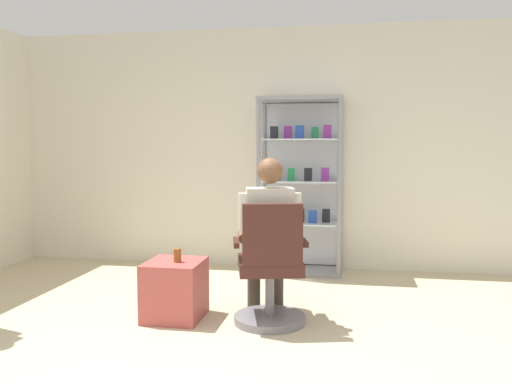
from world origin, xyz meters
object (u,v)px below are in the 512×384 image
object	(u,v)px
display_cabinet_main	(301,184)
seated_shopkeeper	(269,230)
office_chair	(270,275)
tea_glass	(177,255)
storage_crate	(175,290)

from	to	relation	value
display_cabinet_main	seated_shopkeeper	bearing A→B (deg)	-93.60
office_chair	display_cabinet_main	bearing A→B (deg)	87.93
seated_shopkeeper	office_chair	bearing A→B (deg)	-76.39
office_chair	tea_glass	bearing A→B (deg)	178.94
office_chair	tea_glass	xyz separation A→B (m)	(-0.75, 0.01, 0.12)
display_cabinet_main	storage_crate	distance (m)	2.10
display_cabinet_main	seated_shopkeeper	distance (m)	1.68
display_cabinet_main	tea_glass	world-z (taller)	display_cabinet_main
office_chair	storage_crate	world-z (taller)	office_chair
office_chair	tea_glass	world-z (taller)	office_chair
display_cabinet_main	office_chair	world-z (taller)	display_cabinet_main
storage_crate	display_cabinet_main	bearing A→B (deg)	64.61
office_chair	storage_crate	xyz separation A→B (m)	(-0.78, 0.04, -0.16)
office_chair	seated_shopkeeper	xyz separation A→B (m)	(-0.04, 0.16, 0.32)
display_cabinet_main	tea_glass	bearing A→B (deg)	-114.21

